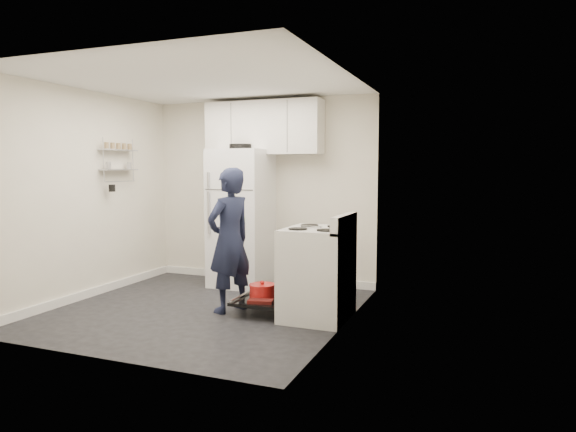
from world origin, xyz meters
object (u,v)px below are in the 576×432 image
at_px(electric_range, 316,274).
at_px(person, 230,240).
at_px(open_oven_door, 264,295).
at_px(refrigerator, 241,217).

height_order(electric_range, person, person).
bearing_deg(open_oven_door, electric_range, 0.03).
distance_m(electric_range, open_oven_door, 0.66).
relative_size(open_oven_door, person, 0.44).
bearing_deg(open_oven_door, refrigerator, 126.60).
bearing_deg(refrigerator, electric_range, -37.83).
relative_size(refrigerator, person, 1.20).
bearing_deg(electric_range, open_oven_door, -179.97).
height_order(electric_range, refrigerator, refrigerator).
bearing_deg(person, refrigerator, -138.46).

